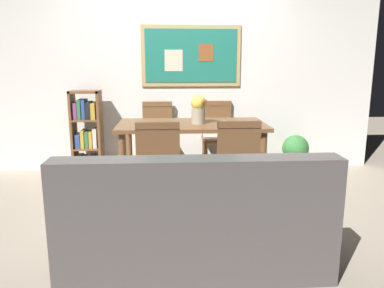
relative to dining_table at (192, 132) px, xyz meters
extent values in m
plane|color=tan|center=(-0.13, -0.53, -0.66)|extent=(12.00, 12.00, 0.00)
cube|color=silver|center=(-0.13, 0.96, 0.64)|extent=(5.20, 0.10, 2.60)
cube|color=tan|center=(0.04, 0.89, 0.83)|extent=(1.27, 0.02, 0.77)
cube|color=#1E7260|center=(0.04, 0.88, 0.83)|extent=(1.17, 0.01, 0.67)
cube|color=beige|center=(-0.18, 0.87, 0.77)|extent=(0.23, 0.00, 0.27)
cube|color=brown|center=(0.23, 0.87, 0.86)|extent=(0.19, 0.00, 0.21)
cube|color=brown|center=(0.00, 0.00, 0.08)|extent=(1.60, 0.81, 0.04)
cylinder|color=brown|center=(-0.72, -0.32, -0.30)|extent=(0.07, 0.07, 0.72)
cylinder|color=brown|center=(0.72, -0.32, -0.30)|extent=(0.07, 0.07, 0.72)
cylinder|color=brown|center=(-0.72, 0.32, -0.30)|extent=(0.07, 0.07, 0.72)
cylinder|color=brown|center=(0.72, 0.32, -0.30)|extent=(0.07, 0.07, 0.72)
cube|color=brown|center=(0.38, 0.69, -0.22)|extent=(0.40, 0.40, 0.03)
cube|color=beige|center=(0.38, 0.69, -0.19)|extent=(0.36, 0.36, 0.03)
cylinder|color=brown|center=(0.55, 0.86, -0.44)|extent=(0.04, 0.04, 0.42)
cylinder|color=brown|center=(0.21, 0.86, -0.44)|extent=(0.04, 0.04, 0.42)
cylinder|color=brown|center=(0.55, 0.52, -0.44)|extent=(0.04, 0.04, 0.42)
cylinder|color=brown|center=(0.21, 0.52, -0.44)|extent=(0.04, 0.04, 0.42)
cube|color=brown|center=(0.38, 0.87, 0.02)|extent=(0.38, 0.04, 0.46)
cube|color=brown|center=(0.38, 0.87, 0.22)|extent=(0.38, 0.05, 0.06)
cube|color=brown|center=(-0.35, -0.68, -0.22)|extent=(0.40, 0.40, 0.03)
cube|color=beige|center=(-0.35, -0.68, -0.19)|extent=(0.36, 0.36, 0.03)
cylinder|color=brown|center=(-0.52, -0.85, -0.44)|extent=(0.04, 0.04, 0.42)
cylinder|color=brown|center=(-0.18, -0.85, -0.44)|extent=(0.04, 0.04, 0.42)
cylinder|color=brown|center=(-0.52, -0.51, -0.44)|extent=(0.04, 0.04, 0.42)
cylinder|color=brown|center=(-0.18, -0.51, -0.44)|extent=(0.04, 0.04, 0.42)
cube|color=brown|center=(-0.35, -0.86, 0.02)|extent=(0.38, 0.04, 0.46)
cube|color=brown|center=(-0.35, -0.86, 0.22)|extent=(0.38, 0.05, 0.06)
cube|color=brown|center=(-0.40, 0.65, -0.22)|extent=(0.40, 0.40, 0.03)
cube|color=beige|center=(-0.40, 0.65, -0.19)|extent=(0.36, 0.36, 0.03)
cylinder|color=brown|center=(-0.23, 0.82, -0.44)|extent=(0.04, 0.04, 0.42)
cylinder|color=brown|center=(-0.57, 0.82, -0.44)|extent=(0.04, 0.04, 0.42)
cylinder|color=brown|center=(-0.23, 0.48, -0.44)|extent=(0.04, 0.04, 0.42)
cylinder|color=brown|center=(-0.57, 0.48, -0.44)|extent=(0.04, 0.04, 0.42)
cube|color=brown|center=(-0.40, 0.83, 0.02)|extent=(0.38, 0.04, 0.46)
cube|color=brown|center=(-0.40, 0.83, 0.22)|extent=(0.38, 0.05, 0.06)
cube|color=brown|center=(0.37, -0.66, -0.22)|extent=(0.40, 0.40, 0.03)
cube|color=beige|center=(0.37, -0.66, -0.19)|extent=(0.36, 0.36, 0.03)
cylinder|color=brown|center=(0.20, -0.83, -0.44)|extent=(0.04, 0.04, 0.42)
cylinder|color=brown|center=(0.54, -0.83, -0.44)|extent=(0.04, 0.04, 0.42)
cylinder|color=brown|center=(0.20, -0.49, -0.44)|extent=(0.04, 0.04, 0.42)
cylinder|color=brown|center=(0.54, -0.49, -0.44)|extent=(0.04, 0.04, 0.42)
cube|color=brown|center=(0.37, -0.84, 0.02)|extent=(0.38, 0.04, 0.46)
cube|color=brown|center=(0.37, -0.84, 0.22)|extent=(0.38, 0.05, 0.06)
cube|color=#514C4C|center=(-0.08, -1.53, -0.46)|extent=(1.80, 0.84, 0.40)
cube|color=#514C4C|center=(-0.08, -1.85, -0.04)|extent=(1.80, 0.20, 0.44)
cube|color=#514C4C|center=(-0.89, -1.53, -0.15)|extent=(0.18, 0.80, 0.22)
cube|color=#514C4C|center=(0.73, -1.53, -0.15)|extent=(0.18, 0.80, 0.22)
cube|color=maroon|center=(-0.53, -1.71, -0.10)|extent=(0.32, 0.16, 0.33)
cube|color=#B78C33|center=(-0.08, -1.71, -0.10)|extent=(0.32, 0.16, 0.33)
cube|color=#B78C33|center=(0.37, -1.71, -0.10)|extent=(0.32, 0.16, 0.33)
cube|color=brown|center=(-1.43, 0.64, -0.12)|extent=(0.03, 0.28, 1.07)
cube|color=brown|center=(-1.10, 0.64, -0.12)|extent=(0.03, 0.28, 1.07)
cube|color=brown|center=(-1.27, 0.64, -0.64)|extent=(0.36, 0.28, 0.03)
cube|color=brown|center=(-1.27, 0.64, 0.40)|extent=(0.36, 0.28, 0.03)
cube|color=brown|center=(-1.27, 0.64, -0.30)|extent=(0.30, 0.28, 0.02)
cube|color=brown|center=(-1.27, 0.64, 0.06)|extent=(0.30, 0.28, 0.02)
cube|color=#337247|center=(-1.37, 0.64, -0.51)|extent=(0.06, 0.22, 0.23)
cube|color=#B2332D|center=(-1.32, 0.64, -0.52)|extent=(0.04, 0.22, 0.22)
cube|color=#2D4C8C|center=(-1.27, 0.64, -0.54)|extent=(0.04, 0.22, 0.17)
cube|color=#595960|center=(-1.21, 0.64, -0.51)|extent=(0.06, 0.22, 0.23)
cube|color=gold|center=(-1.16, 0.64, -0.53)|extent=(0.04, 0.22, 0.20)
cube|color=#2D4C8C|center=(-1.37, 0.64, -0.20)|extent=(0.06, 0.22, 0.17)
cube|color=gold|center=(-1.31, 0.64, -0.18)|extent=(0.04, 0.22, 0.22)
cube|color=#337247|center=(-1.26, 0.64, -0.19)|extent=(0.04, 0.22, 0.20)
cube|color=gold|center=(-1.21, 0.64, -0.19)|extent=(0.04, 0.22, 0.20)
cube|color=beige|center=(-1.16, 0.64, -0.17)|extent=(0.05, 0.22, 0.24)
cube|color=#7F3F72|center=(-1.38, 0.64, 0.17)|extent=(0.05, 0.22, 0.20)
cube|color=#337247|center=(-1.33, 0.64, 0.19)|extent=(0.04, 0.22, 0.24)
cube|color=#2D4C8C|center=(-1.28, 0.64, 0.19)|extent=(0.04, 0.22, 0.24)
cube|color=black|center=(-1.23, 0.64, 0.17)|extent=(0.06, 0.22, 0.21)
cube|color=gold|center=(-1.16, 0.64, 0.16)|extent=(0.05, 0.22, 0.20)
cylinder|color=brown|center=(1.36, 0.58, -0.56)|extent=(0.26, 0.26, 0.20)
cylinder|color=#332319|center=(1.36, 0.58, -0.47)|extent=(0.23, 0.23, 0.02)
sphere|color=#387F3D|center=(1.36, 0.58, -0.33)|extent=(0.33, 0.33, 0.33)
cylinder|color=#387F3D|center=(1.42, 0.44, -0.56)|extent=(0.03, 0.03, 0.28)
cylinder|color=#387F3D|center=(1.49, 0.67, -0.56)|extent=(0.03, 0.03, 0.27)
cylinder|color=tan|center=(0.07, -0.02, 0.19)|extent=(0.15, 0.15, 0.17)
sphere|color=#EACC4C|center=(0.07, -0.02, 0.33)|extent=(0.17, 0.17, 0.17)
sphere|color=pink|center=(0.04, 0.03, 0.34)|extent=(0.07, 0.07, 0.07)
sphere|color=#D86633|center=(0.10, -0.08, 0.34)|extent=(0.06, 0.06, 0.06)
sphere|color=silver|center=(0.13, -0.01, 0.34)|extent=(0.06, 0.06, 0.06)
cube|color=black|center=(0.36, 0.00, 0.11)|extent=(0.05, 0.16, 0.02)
cube|color=gray|center=(0.36, 0.00, 0.12)|extent=(0.03, 0.10, 0.00)
camera|label=1|loc=(-0.24, -4.10, 0.76)|focal=35.82mm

